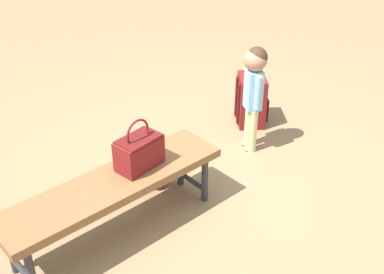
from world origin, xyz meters
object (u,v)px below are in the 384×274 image
(backpack_small, at_px, (151,164))
(backpack_large, at_px, (252,97))
(park_bench, at_px, (114,188))
(handbag, at_px, (139,151))
(child_standing, at_px, (254,83))

(backpack_small, bearing_deg, backpack_large, 5.24)
(park_bench, height_order, handbag, handbag)
(handbag, distance_m, backpack_small, 0.57)
(child_standing, relative_size, backpack_small, 2.58)
(handbag, distance_m, backpack_large, 1.72)
(backpack_large, bearing_deg, handbag, -166.28)
(park_bench, relative_size, child_standing, 1.68)
(park_bench, distance_m, backpack_small, 0.64)
(backpack_small, bearing_deg, child_standing, -10.75)
(park_bench, xyz_separation_m, child_standing, (1.52, 0.11, 0.25))
(handbag, xyz_separation_m, backpack_large, (1.65, 0.40, -0.30))
(backpack_large, relative_size, backpack_small, 1.50)
(child_standing, xyz_separation_m, backpack_large, (0.36, 0.31, -0.36))
(handbag, bearing_deg, child_standing, 4.10)
(backpack_small, bearing_deg, park_bench, -151.30)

